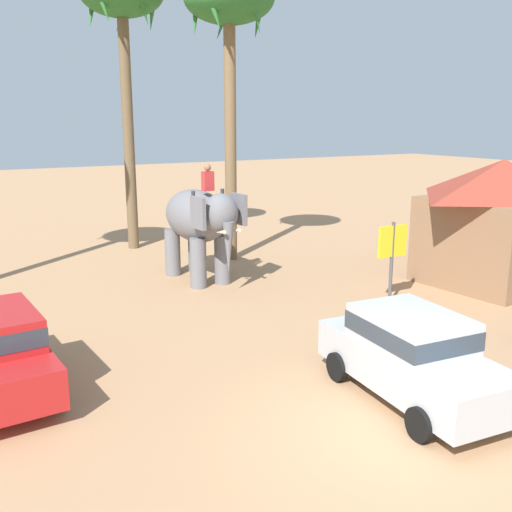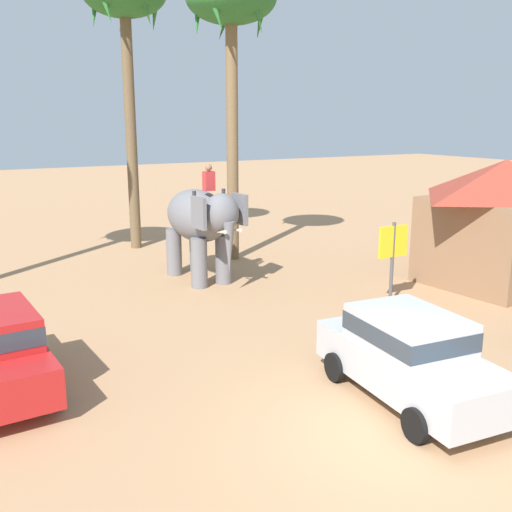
{
  "view_description": "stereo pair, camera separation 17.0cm",
  "coord_description": "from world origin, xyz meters",
  "px_view_note": "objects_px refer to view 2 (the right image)",
  "views": [
    {
      "loc": [
        -6.33,
        -6.37,
        5.25
      ],
      "look_at": [
        1.42,
        7.01,
        1.6
      ],
      "focal_mm": 40.99,
      "sensor_mm": 36.0,
      "label": 1
    },
    {
      "loc": [
        -6.18,
        -6.46,
        5.25
      ],
      "look_at": [
        1.42,
        7.01,
        1.6
      ],
      "focal_mm": 40.99,
      "sensor_mm": 36.0,
      "label": 2
    }
  ],
  "objects_px": {
    "car_sedan_foreground": "(409,353)",
    "roadside_hut": "(502,218)",
    "elephant_with_mahout": "(201,221)",
    "palm_tree_behind_elephant": "(231,10)",
    "signboard_yellow": "(393,247)",
    "palm_tree_near_hut": "(125,6)"
  },
  "relations": [
    {
      "from": "roadside_hut",
      "to": "car_sedan_foreground",
      "type": "bearing_deg",
      "value": -150.75
    },
    {
      "from": "palm_tree_behind_elephant",
      "to": "palm_tree_near_hut",
      "type": "xyz_separation_m",
      "value": [
        -2.62,
        3.76,
        0.49
      ]
    },
    {
      "from": "elephant_with_mahout",
      "to": "roadside_hut",
      "type": "xyz_separation_m",
      "value": [
        8.36,
        -4.93,
        0.13
      ]
    },
    {
      "from": "elephant_with_mahout",
      "to": "signboard_yellow",
      "type": "xyz_separation_m",
      "value": [
        3.73,
        -4.98,
        -0.3
      ]
    },
    {
      "from": "elephant_with_mahout",
      "to": "roadside_hut",
      "type": "height_order",
      "value": "roadside_hut"
    },
    {
      "from": "car_sedan_foreground",
      "to": "roadside_hut",
      "type": "xyz_separation_m",
      "value": [
        8.4,
        4.7,
        1.2
      ]
    },
    {
      "from": "roadside_hut",
      "to": "signboard_yellow",
      "type": "bearing_deg",
      "value": -179.38
    },
    {
      "from": "palm_tree_near_hut",
      "to": "signboard_yellow",
      "type": "bearing_deg",
      "value": -69.92
    },
    {
      "from": "palm_tree_behind_elephant",
      "to": "signboard_yellow",
      "type": "xyz_separation_m",
      "value": [
        1.4,
        -7.23,
        -7.25
      ]
    },
    {
      "from": "palm_tree_behind_elephant",
      "to": "roadside_hut",
      "type": "relative_size",
      "value": 1.91
    },
    {
      "from": "elephant_with_mahout",
      "to": "palm_tree_behind_elephant",
      "type": "distance_m",
      "value": 7.67
    },
    {
      "from": "signboard_yellow",
      "to": "elephant_with_mahout",
      "type": "bearing_deg",
      "value": 126.87
    },
    {
      "from": "elephant_with_mahout",
      "to": "palm_tree_near_hut",
      "type": "distance_m",
      "value": 9.56
    },
    {
      "from": "elephant_with_mahout",
      "to": "palm_tree_behind_elephant",
      "type": "xyz_separation_m",
      "value": [
        2.34,
        2.25,
        6.95
      ]
    },
    {
      "from": "signboard_yellow",
      "to": "car_sedan_foreground",
      "type": "bearing_deg",
      "value": -129.03
    },
    {
      "from": "palm_tree_behind_elephant",
      "to": "palm_tree_near_hut",
      "type": "bearing_deg",
      "value": 124.85
    },
    {
      "from": "car_sedan_foreground",
      "to": "signboard_yellow",
      "type": "height_order",
      "value": "signboard_yellow"
    },
    {
      "from": "car_sedan_foreground",
      "to": "roadside_hut",
      "type": "bearing_deg",
      "value": 29.25
    },
    {
      "from": "car_sedan_foreground",
      "to": "signboard_yellow",
      "type": "bearing_deg",
      "value": 50.97
    },
    {
      "from": "palm_tree_near_hut",
      "to": "signboard_yellow",
      "type": "height_order",
      "value": "palm_tree_near_hut"
    },
    {
      "from": "palm_tree_behind_elephant",
      "to": "roadside_hut",
      "type": "bearing_deg",
      "value": -50.01
    },
    {
      "from": "car_sedan_foreground",
      "to": "palm_tree_behind_elephant",
      "type": "distance_m",
      "value": 14.52
    }
  ]
}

